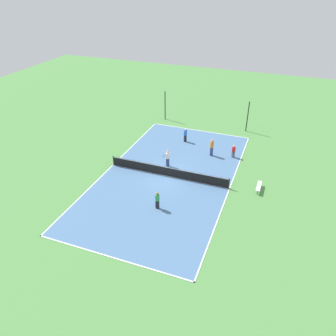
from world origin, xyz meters
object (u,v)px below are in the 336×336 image
(bench, at_px, (259,186))
(tennis_ball_far_baseline, at_px, (195,152))
(player_near_blue, at_px, (185,134))
(player_coach_red, at_px, (234,151))
(player_far_green, at_px, (157,199))
(tennis_ball_right_alley, at_px, (178,164))
(player_near_white, at_px, (168,157))
(fence_post_back_left, at_px, (165,106))
(fence_post_back_right, at_px, (248,117))
(tennis_net, at_px, (168,171))
(player_center_orange, at_px, (212,146))
(tennis_ball_near_net, at_px, (198,178))

(bench, bearing_deg, tennis_ball_far_baseline, 57.26)
(player_near_blue, relative_size, player_coach_red, 1.16)
(player_far_green, xyz_separation_m, player_coach_red, (4.09, 10.58, -0.12))
(player_near_blue, height_order, tennis_ball_right_alley, player_near_blue)
(player_near_white, bearing_deg, tennis_ball_far_baseline, 175.54)
(fence_post_back_left, bearing_deg, player_near_white, -67.73)
(player_far_green, bearing_deg, fence_post_back_right, 81.78)
(player_near_white, xyz_separation_m, tennis_ball_far_baseline, (1.77, 3.60, -0.97))
(tennis_ball_far_baseline, height_order, fence_post_back_left, fence_post_back_left)
(tennis_ball_right_alley, height_order, fence_post_back_left, fence_post_back_left)
(bench, distance_m, tennis_ball_right_alley, 8.26)
(fence_post_back_left, bearing_deg, tennis_net, -67.78)
(player_coach_red, xyz_separation_m, tennis_ball_right_alley, (-4.84, -3.36, -0.73))
(player_far_green, relative_size, player_coach_red, 1.14)
(player_near_white, relative_size, fence_post_back_right, 0.47)
(fence_post_back_left, bearing_deg, bench, -41.81)
(player_coach_red, relative_size, fence_post_back_left, 0.37)
(player_center_orange, relative_size, player_near_blue, 1.15)
(bench, height_order, fence_post_back_right, fence_post_back_right)
(player_far_green, height_order, tennis_ball_right_alley, player_far_green)
(player_near_white, bearing_deg, tennis_ball_right_alley, 151.21)
(tennis_net, relative_size, player_near_blue, 7.25)
(bench, distance_m, player_far_green, 9.20)
(tennis_net, height_order, bench, tennis_net)
(tennis_ball_right_alley, bearing_deg, bench, -11.86)
(bench, bearing_deg, player_near_white, 83.59)
(player_far_green, xyz_separation_m, player_center_orange, (1.90, 10.16, 0.18))
(fence_post_back_right, bearing_deg, player_near_blue, -138.31)
(tennis_ball_near_net, bearing_deg, bench, 0.71)
(bench, bearing_deg, tennis_ball_right_alley, 78.14)
(player_near_white, bearing_deg, player_coach_red, 147.23)
(player_near_blue, distance_m, player_coach_red, 5.98)
(fence_post_back_left, relative_size, fence_post_back_right, 1.00)
(tennis_ball_near_net, xyz_separation_m, tennis_ball_right_alley, (-2.58, 1.77, 0.00))
(player_near_blue, height_order, tennis_ball_near_net, player_near_blue)
(player_near_blue, relative_size, fence_post_back_right, 0.43)
(tennis_ball_near_net, bearing_deg, player_center_orange, 89.18)
(bench, distance_m, fence_post_back_right, 12.48)
(player_near_blue, xyz_separation_m, fence_post_back_right, (5.94, 5.29, 0.91))
(player_far_green, xyz_separation_m, player_near_white, (-1.59, 6.53, 0.11))
(tennis_ball_far_baseline, xyz_separation_m, fence_post_back_left, (-6.28, 7.42, 1.78))
(bench, bearing_deg, fence_post_back_left, 48.19)
(player_center_orange, height_order, tennis_ball_right_alley, player_center_orange)
(tennis_ball_near_net, relative_size, tennis_ball_far_baseline, 1.00)
(player_coach_red, relative_size, tennis_ball_near_net, 20.26)
(player_far_green, height_order, player_near_white, player_near_white)
(tennis_ball_far_baseline, relative_size, tennis_ball_right_alley, 1.00)
(player_near_white, distance_m, tennis_ball_far_baseline, 4.12)
(player_far_green, distance_m, player_near_blue, 12.37)
(player_near_blue, height_order, fence_post_back_right, fence_post_back_right)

